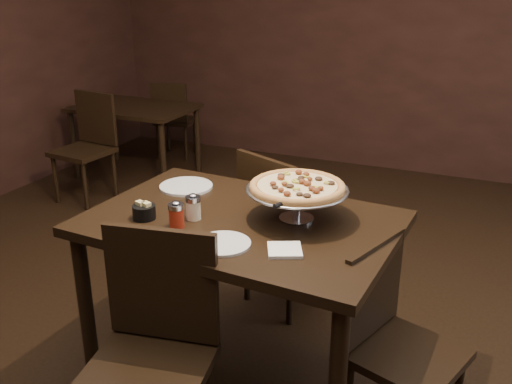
% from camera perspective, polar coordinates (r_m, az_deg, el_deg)
% --- Properties ---
extents(room, '(6.04, 7.04, 2.84)m').
position_cam_1_polar(room, '(2.31, 0.20, 9.93)').
color(room, black).
rests_on(room, ground).
extents(dining_table, '(1.39, 0.98, 0.84)m').
position_cam_1_polar(dining_table, '(2.55, -1.48, -4.95)').
color(dining_table, black).
rests_on(dining_table, ground).
extents(background_table, '(1.09, 0.73, 0.68)m').
position_cam_1_polar(background_table, '(5.53, -12.05, 7.51)').
color(background_table, black).
rests_on(background_table, ground).
extents(pizza_stand, '(0.45, 0.45, 0.18)m').
position_cam_1_polar(pizza_stand, '(2.45, 4.15, 0.49)').
color(pizza_stand, '#B7B7BE').
rests_on(pizza_stand, dining_table).
extents(parmesan_shaker, '(0.07, 0.07, 0.12)m').
position_cam_1_polar(parmesan_shaker, '(2.50, -6.29, -1.51)').
color(parmesan_shaker, '#F2E4BC').
rests_on(parmesan_shaker, dining_table).
extents(pepper_flake_shaker, '(0.07, 0.07, 0.12)m').
position_cam_1_polar(pepper_flake_shaker, '(2.43, -7.96, -2.28)').
color(pepper_flake_shaker, maroon).
rests_on(pepper_flake_shaker, dining_table).
extents(packet_caddy, '(0.10, 0.10, 0.08)m').
position_cam_1_polar(packet_caddy, '(2.54, -11.14, -1.92)').
color(packet_caddy, black).
rests_on(packet_caddy, dining_table).
extents(napkin_stack, '(0.17, 0.17, 0.01)m').
position_cam_1_polar(napkin_stack, '(2.22, 2.89, -5.82)').
color(napkin_stack, white).
rests_on(napkin_stack, dining_table).
extents(plate_left, '(0.27, 0.27, 0.01)m').
position_cam_1_polar(plate_left, '(2.89, -7.00, 0.56)').
color(plate_left, silver).
rests_on(plate_left, dining_table).
extents(plate_near, '(0.23, 0.23, 0.01)m').
position_cam_1_polar(plate_near, '(2.27, -3.35, -5.18)').
color(plate_near, silver).
rests_on(plate_near, dining_table).
extents(serving_spatula, '(0.15, 0.15, 0.02)m').
position_cam_1_polar(serving_spatula, '(2.29, 2.89, -1.11)').
color(serving_spatula, '#B7B7BE').
rests_on(serving_spatula, pizza_stand).
extents(chair_far, '(0.58, 0.58, 0.94)m').
position_cam_1_polar(chair_far, '(3.23, 2.55, -3.37)').
color(chair_far, black).
rests_on(chair_far, ground).
extents(chair_near, '(0.52, 0.52, 0.96)m').
position_cam_1_polar(chair_near, '(2.26, -10.34, -15.04)').
color(chair_near, black).
rests_on(chair_near, ground).
extents(chair_side, '(0.51, 0.51, 0.86)m').
position_cam_1_polar(chair_side, '(2.45, 13.62, -13.95)').
color(chair_side, black).
rests_on(chair_side, ground).
extents(bg_chair_far, '(0.45, 0.45, 0.81)m').
position_cam_1_polar(bg_chair_far, '(6.06, -8.25, 7.45)').
color(bg_chair_far, black).
rests_on(bg_chair_far, ground).
extents(bg_chair_near, '(0.47, 0.47, 0.91)m').
position_cam_1_polar(bg_chair_near, '(5.07, -16.45, 4.76)').
color(bg_chair_near, black).
rests_on(bg_chair_near, ground).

